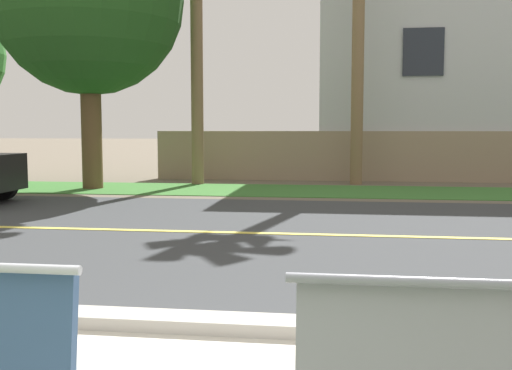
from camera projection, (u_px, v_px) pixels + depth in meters
name	position (u px, v px, depth m)	size (l,w,h in m)	color
ground_plane	(305.00, 219.00, 10.02)	(140.00, 140.00, 0.00)	#665B4C
curb_edge	(262.00, 326.00, 4.44)	(44.00, 0.30, 0.11)	#ADA89E
street_asphalt	(299.00, 234.00, 8.54)	(52.00, 8.00, 0.01)	#383A3D
road_centre_line	(299.00, 234.00, 8.54)	(48.00, 0.14, 0.01)	#E0CC4C
far_verge_grass	(316.00, 191.00, 14.36)	(48.00, 2.80, 0.02)	#38702D
garden_wall	(384.00, 156.00, 17.04)	(13.00, 0.36, 1.40)	gray
house_across_street	(484.00, 62.00, 19.47)	(11.07, 6.91, 7.07)	#B7BCC1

